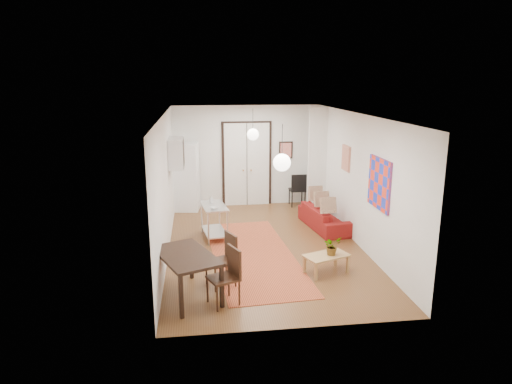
{
  "coord_description": "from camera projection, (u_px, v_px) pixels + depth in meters",
  "views": [
    {
      "loc": [
        -1.42,
        -9.5,
        3.64
      ],
      "look_at": [
        -0.19,
        -0.03,
        1.25
      ],
      "focal_mm": 32.0,
      "sensor_mm": 36.0,
      "label": 1
    }
  ],
  "objects": [
    {
      "name": "soap_bottle",
      "position": [
        211.0,
        199.0,
        10.73
      ],
      "size": [
        0.1,
        0.1,
        0.16
      ],
      "primitive_type": "imported",
      "rotation": [
        0.0,
        0.0,
        0.42
      ],
      "color": "teal",
      "rests_on": "kitchen_counter"
    },
    {
      "name": "dining_chair_far",
      "position": [
        223.0,
        271.0,
        7.53
      ],
      "size": [
        0.59,
        0.71,
        0.96
      ],
      "rotation": [
        0.0,
        0.0,
        -1.18
      ],
      "color": "#392212",
      "rests_on": "floor"
    },
    {
      "name": "potted_plant",
      "position": [
        332.0,
        246.0,
        8.65
      ],
      "size": [
        0.38,
        0.41,
        0.36
      ],
      "primitive_type": "imported",
      "rotation": [
        0.0,
        0.0,
        0.37
      ],
      "color": "#2D602B",
      "rests_on": "coffee_table"
    },
    {
      "name": "wall_cabinet",
      "position": [
        176.0,
        153.0,
        10.94
      ],
      "size": [
        0.35,
        1.0,
        0.7
      ],
      "primitive_type": "cube",
      "color": "silver",
      "rests_on": "wall_left"
    },
    {
      "name": "ceiling",
      "position": [
        265.0,
        115.0,
        9.5
      ],
      "size": [
        4.2,
        7.0,
        0.02
      ],
      "primitive_type": "cube",
      "color": "white",
      "rests_on": "wall_back"
    },
    {
      "name": "print_left",
      "position": [
        171.0,
        148.0,
        11.39
      ],
      "size": [
        0.03,
        0.44,
        0.54
      ],
      "primitive_type": "cube",
      "color": "#A47044",
      "rests_on": "wall_left"
    },
    {
      "name": "stub_partition",
      "position": [
        317.0,
        160.0,
        12.53
      ],
      "size": [
        0.5,
        0.1,
        2.9
      ],
      "primitive_type": "cube",
      "color": "white",
      "rests_on": "floor"
    },
    {
      "name": "kilim_rug",
      "position": [
        253.0,
        255.0,
        9.66
      ],
      "size": [
        1.94,
        4.5,
        0.01
      ],
      "primitive_type": "cube",
      "rotation": [
        0.0,
        0.0,
        0.07
      ],
      "color": "#B74F2D",
      "rests_on": "floor"
    },
    {
      "name": "wall_left",
      "position": [
        166.0,
        185.0,
        9.58
      ],
      "size": [
        0.02,
        7.0,
        2.9
      ],
      "primitive_type": "cube",
      "color": "white",
      "rests_on": "floor"
    },
    {
      "name": "kitchen_counter",
      "position": [
        214.0,
        218.0,
        10.59
      ],
      "size": [
        0.65,
        1.09,
        0.79
      ],
      "rotation": [
        0.0,
        0.0,
        0.14
      ],
      "color": "silver",
      "rests_on": "floor"
    },
    {
      "name": "painting_abstract",
      "position": [
        346.0,
        158.0,
        10.79
      ],
      "size": [
        0.05,
        0.5,
        0.6
      ],
      "primitive_type": "cube",
      "color": "beige",
      "rests_on": "wall_right"
    },
    {
      "name": "pendant_front",
      "position": [
        282.0,
        162.0,
        7.73
      ],
      "size": [
        0.3,
        0.3,
        0.8
      ],
      "color": "silver",
      "rests_on": "ceiling"
    },
    {
      "name": "sofa",
      "position": [
        325.0,
        218.0,
        11.34
      ],
      "size": [
        0.97,
        1.93,
        0.54
      ],
      "primitive_type": "imported",
      "rotation": [
        0.0,
        0.0,
        1.71
      ],
      "color": "maroon",
      "rests_on": "floor"
    },
    {
      "name": "coffee_table",
      "position": [
        326.0,
        257.0,
        8.69
      ],
      "size": [
        0.95,
        0.73,
        0.37
      ],
      "rotation": [
        0.0,
        0.0,
        0.37
      ],
      "color": "tan",
      "rests_on": "floor"
    },
    {
      "name": "fridge",
      "position": [
        186.0,
        177.0,
        12.78
      ],
      "size": [
        0.76,
        0.76,
        1.9
      ],
      "primitive_type": "cube",
      "rotation": [
        0.0,
        0.0,
        -0.14
      ],
      "color": "white",
      "rests_on": "floor"
    },
    {
      "name": "dining_chair_near",
      "position": [
        220.0,
        255.0,
        8.2
      ],
      "size": [
        0.59,
        0.71,
        0.96
      ],
      "rotation": [
        0.0,
        0.0,
        -1.18
      ],
      "color": "#392212",
      "rests_on": "floor"
    },
    {
      "name": "wall_front",
      "position": [
        301.0,
        237.0,
        6.48
      ],
      "size": [
        4.2,
        0.02,
        2.9
      ],
      "primitive_type": "cube",
      "color": "white",
      "rests_on": "floor"
    },
    {
      "name": "bowl",
      "position": [
        214.0,
        208.0,
        10.23
      ],
      "size": [
        0.24,
        0.24,
        0.05
      ],
      "primitive_type": "imported",
      "rotation": [
        0.0,
        0.0,
        0.42
      ],
      "color": "silver",
      "rests_on": "kitchen_counter"
    },
    {
      "name": "painting_popart",
      "position": [
        379.0,
        184.0,
        8.86
      ],
      "size": [
        0.05,
        1.0,
        1.0
      ],
      "primitive_type": "cube",
      "color": "red",
      "rests_on": "wall_right"
    },
    {
      "name": "black_side_chair",
      "position": [
        297.0,
        186.0,
        13.36
      ],
      "size": [
        0.45,
        0.45,
        0.97
      ],
      "rotation": [
        0.0,
        0.0,
        3.15
      ],
      "color": "black",
      "rests_on": "floor"
    },
    {
      "name": "pendant_back",
      "position": [
        253.0,
        134.0,
        11.58
      ],
      "size": [
        0.3,
        0.3,
        0.8
      ],
      "color": "silver",
      "rests_on": "ceiling"
    },
    {
      "name": "poster_back",
      "position": [
        286.0,
        150.0,
        13.29
      ],
      "size": [
        0.4,
        0.03,
        0.5
      ],
      "primitive_type": "cube",
      "color": "red",
      "rests_on": "wall_back"
    },
    {
      "name": "floor",
      "position": [
        264.0,
        246.0,
        10.2
      ],
      "size": [
        7.0,
        7.0,
        0.0
      ],
      "primitive_type": "plane",
      "color": "brown",
      "rests_on": "ground"
    },
    {
      "name": "wall_back",
      "position": [
        247.0,
        156.0,
        13.21
      ],
      "size": [
        4.2,
        0.02,
        2.9
      ],
      "primitive_type": "cube",
      "color": "white",
      "rests_on": "floor"
    },
    {
      "name": "double_doors",
      "position": [
        247.0,
        165.0,
        13.23
      ],
      "size": [
        1.44,
        0.06,
        2.5
      ],
      "primitive_type": "cube",
      "color": "silver",
      "rests_on": "wall_back"
    },
    {
      "name": "wall_right",
      "position": [
        358.0,
        180.0,
        10.11
      ],
      "size": [
        0.02,
        7.0,
        2.9
      ],
      "primitive_type": "cube",
      "color": "white",
      "rests_on": "floor"
    },
    {
      "name": "dining_table",
      "position": [
        186.0,
        259.0,
        7.67
      ],
      "size": [
        1.27,
        1.59,
        0.77
      ],
      "rotation": [
        0.0,
        0.0,
        0.4
      ],
      "color": "black",
      "rests_on": "floor"
    }
  ]
}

